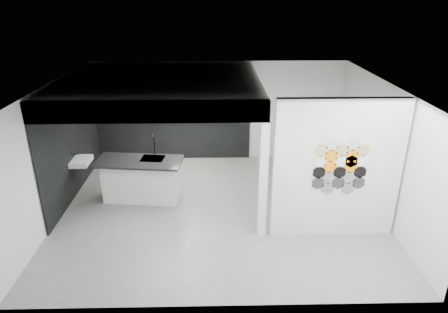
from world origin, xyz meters
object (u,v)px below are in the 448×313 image
at_px(kettle, 207,113).
at_px(utensil_cup, 139,114).
at_px(kitchen_island, 141,179).
at_px(bottle_dark, 170,113).
at_px(partition_panel, 337,170).
at_px(glass_bowl, 223,114).
at_px(glass_vase, 224,113).
at_px(stockpot, 126,113).
at_px(wall_basin, 81,161).

bearing_deg(kettle, utensil_cup, -165.07).
bearing_deg(kettle, kitchen_island, -107.35).
bearing_deg(bottle_dark, partition_panel, -47.23).
relative_size(kettle, glass_bowl, 1.28).
bearing_deg(bottle_dark, glass_vase, 0.00).
relative_size(glass_bowl, bottle_dark, 0.83).
relative_size(kitchen_island, bottle_dark, 13.97).
distance_m(stockpot, kettle, 2.24).
bearing_deg(kitchen_island, stockpot, 113.62).
relative_size(kitchen_island, glass_vase, 13.86).
height_order(wall_basin, glass_bowl, glass_bowl).
height_order(glass_bowl, utensil_cup, utensil_cup).
xyz_separation_m(bottle_dark, utensil_cup, (-0.86, 0.00, -0.02)).
bearing_deg(glass_bowl, kitchen_island, -129.45).
bearing_deg(glass_bowl, kettle, 180.00).
xyz_separation_m(wall_basin, stockpot, (0.69, 2.07, 0.56)).
distance_m(kitchen_island, stockpot, 2.63).
xyz_separation_m(glass_vase, bottle_dark, (-1.50, 0.00, -0.00)).
bearing_deg(partition_panel, bottle_dark, 132.77).
distance_m(wall_basin, utensil_cup, 2.36).
height_order(kettle, bottle_dark, bottle_dark).
xyz_separation_m(kitchen_island, stockpot, (-0.74, 2.37, 0.89)).
bearing_deg(bottle_dark, wall_basin, -132.46).
height_order(kitchen_island, bottle_dark, kitchen_island).
relative_size(kitchen_island, stockpot, 9.00).
xyz_separation_m(kitchen_island, kettle, (1.49, 2.37, 0.86)).
distance_m(partition_panel, kettle, 4.62).
xyz_separation_m(stockpot, kettle, (2.24, 0.00, -0.03)).
xyz_separation_m(kitchen_island, glass_bowl, (1.95, 2.37, 0.84)).
relative_size(partition_panel, bottle_dark, 19.42).
bearing_deg(bottle_dark, kitchen_island, -100.93).
relative_size(stockpot, utensil_cup, 2.35).
bearing_deg(glass_bowl, wall_basin, -148.57).
relative_size(partition_panel, kitchen_island, 1.39).
height_order(wall_basin, utensil_cup, utensil_cup).
height_order(partition_panel, glass_bowl, partition_panel).
bearing_deg(glass_vase, kitchen_island, -129.61).
height_order(partition_panel, stockpot, partition_panel).
relative_size(stockpot, bottle_dark, 1.55).
distance_m(glass_bowl, bottle_dark, 1.49).
bearing_deg(stockpot, partition_panel, -38.99).
bearing_deg(stockpot, wall_basin, -108.48).
xyz_separation_m(kettle, utensil_cup, (-1.90, 0.00, -0.02)).
bearing_deg(kitchen_island, wall_basin, 174.36).
bearing_deg(stockpot, glass_bowl, 0.00).
relative_size(wall_basin, kitchen_island, 0.30).
relative_size(bottle_dark, utensil_cup, 1.52).
bearing_deg(kitchen_island, kettle, 63.91).
height_order(kitchen_island, utensil_cup, kitchen_island).
bearing_deg(utensil_cup, partition_panel, -41.04).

